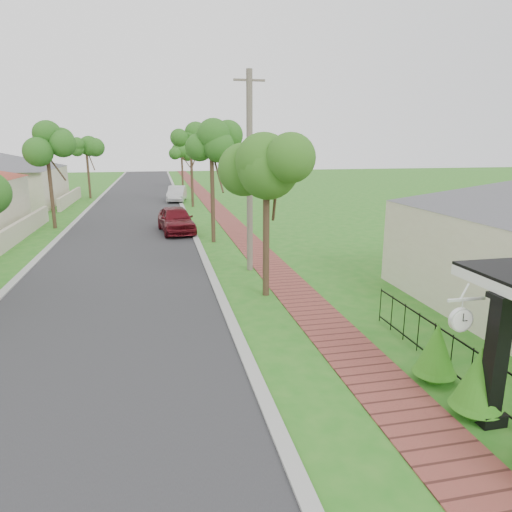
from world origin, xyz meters
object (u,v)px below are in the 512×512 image
object	(u,v)px
parked_car_red	(176,220)
station_clock	(461,318)
porch_post	(495,367)
near_tree	(267,165)
parked_car_white	(177,194)
utility_pole	(250,173)

from	to	relation	value
parked_car_red	station_clock	bearing A→B (deg)	-84.06
porch_post	near_tree	xyz separation A→B (m)	(-2.35, 8.00, 3.24)
porch_post	near_tree	bearing A→B (deg)	106.37
porch_post	parked_car_red	distance (m)	20.57
parked_car_white	utility_pole	world-z (taller)	utility_pole
station_clock	utility_pole	bearing A→B (deg)	99.18
near_tree	station_clock	bearing A→B (deg)	-76.28
parked_car_red	near_tree	distance (m)	12.76
near_tree	station_clock	size ratio (longest dim) A/B	7.26
porch_post	parked_car_red	world-z (taller)	porch_post
porch_post	utility_pole	distance (m)	11.82
parked_car_white	parked_car_red	bearing A→B (deg)	-84.26
parked_car_white	station_clock	size ratio (longest dim) A/B	5.39
parked_car_red	parked_car_white	xyz separation A→B (m)	(0.70, 14.87, -0.09)
porch_post	near_tree	world-z (taller)	near_tree
parked_car_red	near_tree	bearing A→B (deg)	-84.81
near_tree	utility_pole	xyz separation A→B (m)	(0.10, 3.26, -0.43)
near_tree	utility_pole	world-z (taller)	utility_pole
utility_pole	station_clock	bearing A→B (deg)	-80.82
porch_post	parked_car_white	bearing A→B (deg)	96.79
near_tree	parked_car_red	bearing A→B (deg)	101.80
near_tree	station_clock	distance (m)	8.19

